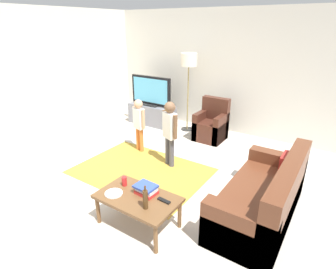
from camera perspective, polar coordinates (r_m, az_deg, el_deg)
ground at (r=4.42m, az=-4.40°, el=-10.30°), size 7.80×7.80×0.00m
wall_back at (r=6.43m, az=12.27°, el=12.58°), size 6.00×0.12×2.70m
wall_left at (r=6.16m, az=-27.77°, el=10.18°), size 0.12×6.00×2.70m
area_rug at (r=4.79m, az=-5.64°, el=-7.55°), size 2.20×1.60×0.01m
tv_stand at (r=6.88m, az=-3.38°, el=4.14°), size 1.20×0.44×0.50m
tv at (r=6.70m, az=-3.60°, el=9.02°), size 1.10×0.28×0.71m
couch at (r=3.78m, az=19.83°, el=-12.65°), size 0.80×1.80×0.86m
armchair at (r=6.02m, az=9.11°, el=1.77°), size 0.60×0.60×0.90m
floor_lamp at (r=6.21m, az=4.37°, el=14.49°), size 0.36×0.36×1.78m
child_near_tv at (r=5.29m, az=-6.10°, el=2.90°), size 0.34×0.18×1.05m
child_center at (r=4.67m, az=0.38°, el=1.32°), size 0.37×0.22×1.17m
coffee_table at (r=3.44m, az=-6.35°, el=-13.44°), size 1.00×0.60×0.42m
book_stack at (r=3.43m, az=-4.58°, el=-11.38°), size 0.28×0.22×0.11m
bottle at (r=3.15m, az=-4.75°, el=-13.30°), size 0.06×0.06×0.29m
tv_remote at (r=3.31m, az=-0.87°, el=-13.65°), size 0.17×0.06×0.02m
soda_can at (r=3.61m, az=-9.11°, el=-9.64°), size 0.07×0.07×0.12m
plate at (r=3.50m, az=-11.28°, el=-11.98°), size 0.22×0.22×0.02m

